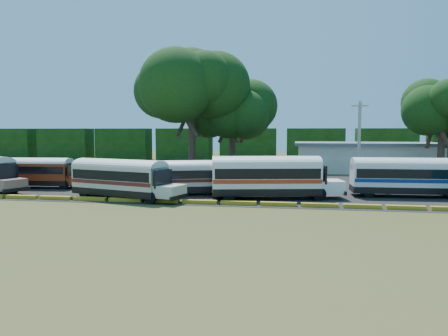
% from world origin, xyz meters
% --- Properties ---
extents(ground, '(160.00, 160.00, 0.00)m').
position_xyz_m(ground, '(0.00, 0.00, 0.00)').
color(ground, '#3A4B19').
rests_on(ground, ground).
extents(asphalt_strip, '(64.00, 24.00, 0.02)m').
position_xyz_m(asphalt_strip, '(1.00, 12.00, 0.01)').
color(asphalt_strip, black).
rests_on(asphalt_strip, ground).
extents(curb, '(53.70, 0.45, 0.30)m').
position_xyz_m(curb, '(-0.00, 1.00, 0.15)').
color(curb, gold).
rests_on(curb, ground).
extents(terminal_building, '(19.00, 9.00, 4.00)m').
position_xyz_m(terminal_building, '(18.00, 30.00, 2.03)').
color(terminal_building, silver).
rests_on(terminal_building, ground).
extents(treeline_backdrop, '(130.00, 4.00, 6.00)m').
position_xyz_m(treeline_backdrop, '(0.00, 48.00, 3.00)').
color(treeline_backdrop, black).
rests_on(treeline_backdrop, ground).
extents(bus_red, '(9.17, 2.88, 2.97)m').
position_xyz_m(bus_red, '(-16.37, 7.47, 1.70)').
color(bus_red, black).
rests_on(bus_red, ground).
extents(bus_cream_west, '(10.23, 5.23, 3.27)m').
position_xyz_m(bus_cream_west, '(-5.37, 2.34, 1.85)').
color(bus_cream_west, black).
rests_on(bus_cream_west, ground).
extents(bus_cream_east, '(9.47, 4.97, 3.03)m').
position_xyz_m(bus_cream_east, '(-0.32, 5.61, 1.71)').
color(bus_cream_east, black).
rests_on(bus_cream_east, ground).
extents(bus_white_red, '(11.08, 4.72, 3.54)m').
position_xyz_m(bus_white_red, '(6.54, 4.38, 2.00)').
color(bus_white_red, black).
rests_on(bus_white_red, ground).
extents(bus_white_blue, '(10.22, 2.89, 3.33)m').
position_xyz_m(bus_white_blue, '(17.83, 7.42, 1.88)').
color(bus_white_blue, black).
rests_on(bus_white_blue, ground).
extents(tree_west, '(10.63, 10.63, 14.87)m').
position_xyz_m(tree_west, '(-3.03, 17.22, 10.92)').
color(tree_west, '#37271B').
rests_on(tree_west, ground).
extents(tree_center, '(8.80, 8.80, 12.52)m').
position_xyz_m(tree_center, '(1.04, 21.13, 9.23)').
color(tree_center, '#37271B').
rests_on(tree_center, ground).
extents(tree_east, '(7.78, 7.78, 11.00)m').
position_xyz_m(tree_east, '(25.32, 22.74, 8.08)').
color(tree_east, '#37271B').
rests_on(tree_east, ground).
extents(utility_pole, '(1.60, 0.30, 8.41)m').
position_xyz_m(utility_pole, '(14.75, 12.69, 4.32)').
color(utility_pole, gray).
rests_on(utility_pole, ground).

